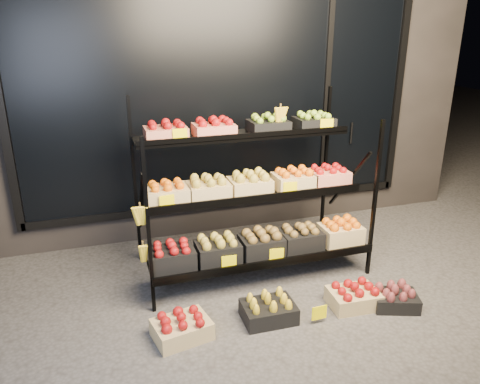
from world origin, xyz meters
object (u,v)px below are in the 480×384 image
object	(u,v)px
floor_crate_midright	(354,296)
floor_crate_left	(182,327)
display_rack	(252,194)
floor_crate_midleft	(269,309)

from	to	relation	value
floor_crate_midright	floor_crate_left	bearing A→B (deg)	-177.45
display_rack	floor_crate_midright	distance (m)	1.27
display_rack	floor_crate_midright	size ratio (longest dim) A/B	5.10
floor_crate_left	floor_crate_midright	xyz separation A→B (m)	(1.48, -0.02, -0.00)
display_rack	floor_crate_left	bearing A→B (deg)	-135.53
display_rack	floor_crate_midright	xyz separation A→B (m)	(0.62, -0.86, -0.69)
floor_crate_midleft	floor_crate_midright	bearing A→B (deg)	-1.36
floor_crate_left	floor_crate_midleft	size ratio (longest dim) A/B	1.10
display_rack	floor_crate_midleft	distance (m)	1.08
floor_crate_midleft	display_rack	bearing A→B (deg)	81.88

